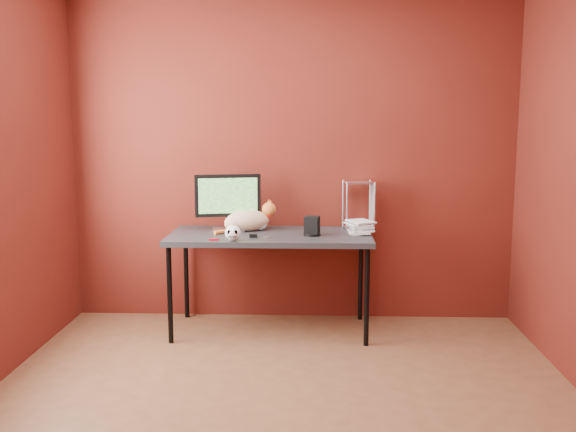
{
  "coord_description": "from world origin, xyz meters",
  "views": [
    {
      "loc": [
        0.16,
        -3.32,
        1.61
      ],
      "look_at": [
        -0.01,
        1.15,
        0.92
      ],
      "focal_mm": 40.0,
      "sensor_mm": 36.0,
      "label": 1
    }
  ],
  "objects_px": {
    "desk": "(270,240)",
    "book_stack": "(351,162)",
    "speaker": "(312,227)",
    "skull_mug": "(233,233)",
    "cat": "(248,220)",
    "monitor": "(228,199)"
  },
  "relations": [
    {
      "from": "skull_mug",
      "to": "speaker",
      "type": "bearing_deg",
      "value": 19.87
    },
    {
      "from": "monitor",
      "to": "desk",
      "type": "bearing_deg",
      "value": -31.52
    },
    {
      "from": "skull_mug",
      "to": "speaker",
      "type": "height_order",
      "value": "speaker"
    },
    {
      "from": "desk",
      "to": "skull_mug",
      "type": "height_order",
      "value": "skull_mug"
    },
    {
      "from": "speaker",
      "to": "book_stack",
      "type": "relative_size",
      "value": 0.13
    },
    {
      "from": "desk",
      "to": "monitor",
      "type": "relative_size",
      "value": 3.04
    },
    {
      "from": "skull_mug",
      "to": "book_stack",
      "type": "xyz_separation_m",
      "value": [
        0.84,
        0.33,
        0.47
      ]
    },
    {
      "from": "monitor",
      "to": "cat",
      "type": "bearing_deg",
      "value": -12.82
    },
    {
      "from": "desk",
      "to": "speaker",
      "type": "distance_m",
      "value": 0.34
    },
    {
      "from": "desk",
      "to": "book_stack",
      "type": "height_order",
      "value": "book_stack"
    },
    {
      "from": "skull_mug",
      "to": "monitor",
      "type": "bearing_deg",
      "value": 100.02
    },
    {
      "from": "cat",
      "to": "skull_mug",
      "type": "height_order",
      "value": "cat"
    },
    {
      "from": "desk",
      "to": "book_stack",
      "type": "xyz_separation_m",
      "value": [
        0.59,
        0.04,
        0.58
      ]
    },
    {
      "from": "desk",
      "to": "book_stack",
      "type": "relative_size",
      "value": 1.41
    },
    {
      "from": "speaker",
      "to": "book_stack",
      "type": "bearing_deg",
      "value": 34.25
    },
    {
      "from": "cat",
      "to": "skull_mug",
      "type": "distance_m",
      "value": 0.41
    },
    {
      "from": "speaker",
      "to": "book_stack",
      "type": "xyz_separation_m",
      "value": [
        0.28,
        0.11,
        0.46
      ]
    },
    {
      "from": "cat",
      "to": "speaker",
      "type": "xyz_separation_m",
      "value": [
        0.49,
        -0.18,
        -0.02
      ]
    },
    {
      "from": "cat",
      "to": "monitor",
      "type": "bearing_deg",
      "value": 160.71
    },
    {
      "from": "monitor",
      "to": "book_stack",
      "type": "xyz_separation_m",
      "value": [
        0.92,
        -0.07,
        0.29
      ]
    },
    {
      "from": "monitor",
      "to": "skull_mug",
      "type": "relative_size",
      "value": 4.34
    },
    {
      "from": "skull_mug",
      "to": "speaker",
      "type": "distance_m",
      "value": 0.6
    }
  ]
}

